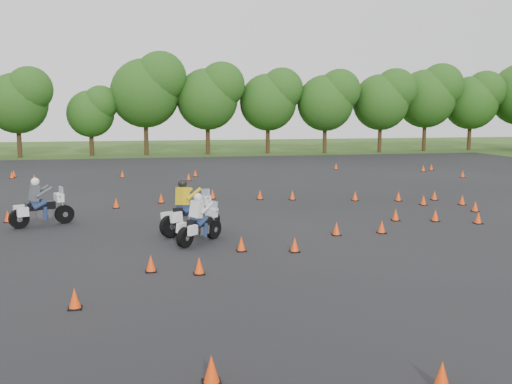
{
  "coord_description": "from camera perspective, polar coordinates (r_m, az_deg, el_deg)",
  "views": [
    {
      "loc": [
        -4.62,
        -17.71,
        4.34
      ],
      "look_at": [
        0.0,
        4.0,
        1.2
      ],
      "focal_mm": 40.0,
      "sensor_mm": 36.0,
      "label": 1
    }
  ],
  "objects": [
    {
      "name": "ground",
      "position": [
        18.81,
        2.55,
        -5.3
      ],
      "size": [
        140.0,
        140.0,
        0.0
      ],
      "primitive_type": "plane",
      "color": "#2D5119",
      "rests_on": "ground"
    },
    {
      "name": "asphalt_pad",
      "position": [
        24.54,
        -0.97,
        -2.12
      ],
      "size": [
        62.0,
        62.0,
        0.0
      ],
      "primitive_type": "plane",
      "color": "black",
      "rests_on": "ground"
    },
    {
      "name": "treeline",
      "position": [
        53.74,
        -1.42,
        8.36
      ],
      "size": [
        86.9,
        32.77,
        10.91
      ],
      "color": "#224B15",
      "rests_on": "ground"
    },
    {
      "name": "traffic_cones",
      "position": [
        24.06,
        -0.86,
        -1.79
      ],
      "size": [
        36.37,
        33.32,
        0.45
      ],
      "color": "#FF410A",
      "rests_on": "asphalt_pad"
    },
    {
      "name": "rider_grey",
      "position": [
        23.18,
        -20.67,
        -0.91
      ],
      "size": [
        2.51,
        1.68,
        1.87
      ],
      "primitive_type": null,
      "rotation": [
        0.0,
        0.0,
        0.43
      ],
      "color": "#44474C",
      "rests_on": "ground"
    },
    {
      "name": "rider_yellow",
      "position": [
        20.37,
        -6.48,
        -1.46
      ],
      "size": [
        2.58,
        2.03,
        1.97
      ],
      "primitive_type": null,
      "rotation": [
        0.0,
        0.0,
        0.56
      ],
      "color": "gold",
      "rests_on": "ground"
    },
    {
      "name": "rider_white",
      "position": [
        18.95,
        -5.73,
        -2.59
      ],
      "size": [
        2.01,
        2.06,
        1.7
      ],
      "primitive_type": null,
      "rotation": [
        0.0,
        0.0,
        0.81
      ],
      "color": "silver",
      "rests_on": "ground"
    }
  ]
}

